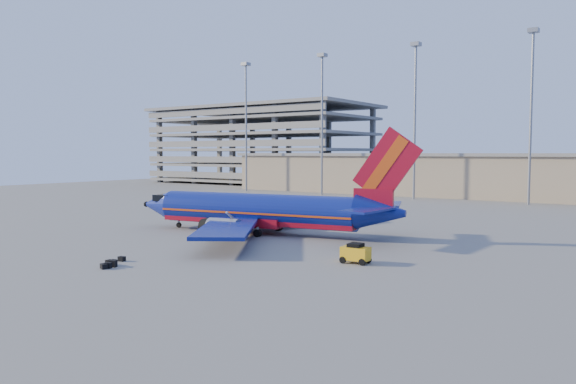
% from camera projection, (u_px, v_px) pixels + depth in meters
% --- Properties ---
extents(ground, '(220.00, 220.00, 0.00)m').
position_uv_depth(ground, '(296.00, 229.00, 63.51)').
color(ground, slate).
rests_on(ground, ground).
extents(terminal_building, '(122.00, 16.00, 8.50)m').
position_uv_depth(terminal_building, '(515.00, 176.00, 104.82)').
color(terminal_building, gray).
rests_on(terminal_building, ground).
extents(parking_garage, '(62.00, 32.00, 21.40)m').
position_uv_depth(parking_garage, '(263.00, 142.00, 158.69)').
color(parking_garage, slate).
rests_on(parking_garage, ground).
extents(light_mast_row, '(101.60, 1.60, 28.65)m').
position_uv_depth(light_mast_row, '(470.00, 101.00, 96.97)').
color(light_mast_row, gray).
rests_on(light_mast_row, ground).
extents(aircraft_main, '(32.48, 31.00, 11.06)m').
position_uv_depth(aircraft_main, '(263.00, 211.00, 59.49)').
color(aircraft_main, navy).
rests_on(aircraft_main, ground).
extents(baggage_tug, '(2.24, 1.43, 1.56)m').
position_uv_depth(baggage_tug, '(356.00, 253.00, 43.51)').
color(baggage_tug, yellow).
rests_on(baggage_tug, ground).
extents(luggage_pile, '(1.98, 3.17, 0.52)m').
position_uv_depth(luggage_pile, '(111.00, 263.00, 42.46)').
color(luggage_pile, black).
rests_on(luggage_pile, ground).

